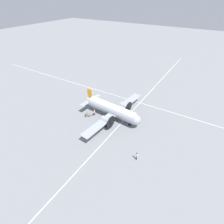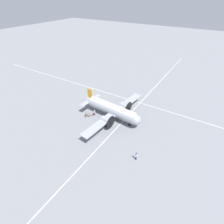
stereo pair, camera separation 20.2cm
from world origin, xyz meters
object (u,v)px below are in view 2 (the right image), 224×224
object	(u,v)px
passenger_boarding	(95,112)
suitcase_near_door	(93,115)
crew_foreground	(136,156)
baggage_cart	(88,114)
airliner_main	(113,110)
suitcase_upright_spare	(85,116)

from	to	relation	value
passenger_boarding	suitcase_near_door	world-z (taller)	passenger_boarding
crew_foreground	baggage_cart	size ratio (longest dim) A/B	0.99
airliner_main	suitcase_upright_spare	distance (m)	7.80
passenger_boarding	baggage_cart	bearing A→B (deg)	-88.67
suitcase_upright_spare	baggage_cart	xyz separation A→B (m)	(1.01, -0.15, 0.00)
airliner_main	crew_foreground	xyz separation A→B (m)	(-9.33, -10.99, -1.47)
passenger_boarding	suitcase_upright_spare	distance (m)	2.69
passenger_boarding	suitcase_near_door	bearing A→B (deg)	-67.00
suitcase_near_door	suitcase_upright_spare	bearing A→B (deg)	140.82
passenger_boarding	suitcase_near_door	xyz separation A→B (m)	(-0.41, 0.27, -0.86)
baggage_cart	airliner_main	bearing A→B (deg)	35.35
airliner_main	baggage_cart	distance (m)	7.28
suitcase_near_door	baggage_cart	distance (m)	1.31
passenger_boarding	airliner_main	bearing A→B (deg)	72.30
passenger_boarding	suitcase_upright_spare	xyz separation A→B (m)	(-2.02, 1.58, -0.82)
baggage_cart	passenger_boarding	bearing A→B (deg)	49.64
crew_foreground	passenger_boarding	world-z (taller)	crew_foreground
baggage_cart	crew_foreground	bearing A→B (deg)	-6.96
suitcase_near_door	airliner_main	bearing A→B (deg)	-70.73
crew_foreground	suitcase_upright_spare	size ratio (longest dim) A/B	3.17
suitcase_upright_spare	baggage_cart	distance (m)	1.02
suitcase_upright_spare	baggage_cart	world-z (taller)	suitcase_upright_spare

